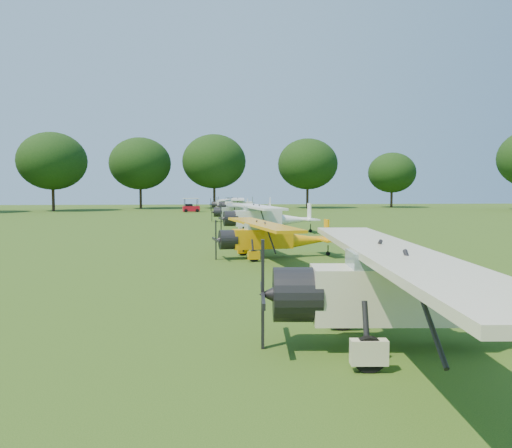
{
  "coord_description": "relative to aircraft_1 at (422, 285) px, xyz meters",
  "views": [
    {
      "loc": [
        -3.21,
        -30.71,
        3.35
      ],
      "look_at": [
        -0.54,
        -2.99,
        1.4
      ],
      "focal_mm": 35.0,
      "sensor_mm": 36.0,
      "label": 1
    }
  ],
  "objects": [
    {
      "name": "tree_belt",
      "position": [
        2.32,
        20.95,
        6.68
      ],
      "size": [
        137.36,
        130.27,
        14.52
      ],
      "color": "black",
      "rests_on": "ground"
    },
    {
      "name": "aircraft_2",
      "position": [
        -1.39,
        14.09,
        -0.24
      ],
      "size": [
        6.08,
        9.63,
        1.89
      ],
      "rotation": [
        0.0,
        0.0,
        0.16
      ],
      "color": "orange",
      "rests_on": "ground"
    },
    {
      "name": "aircraft_6",
      "position": [
        -1.29,
        67.21,
        -0.21
      ],
      "size": [
        6.23,
        9.86,
        1.94
      ],
      "rotation": [
        0.0,
        0.0,
        -0.17
      ],
      "color": "white",
      "rests_on": "ground"
    },
    {
      "name": "ground",
      "position": [
        -1.25,
        20.78,
        -1.35
      ],
      "size": [
        160.0,
        160.0,
        0.0
      ],
      "primitive_type": "plane",
      "color": "#244812",
      "rests_on": "ground"
    },
    {
      "name": "aircraft_7",
      "position": [
        0.37,
        79.19,
        -0.15
      ],
      "size": [
        6.52,
        10.38,
        2.04
      ],
      "rotation": [
        0.0,
        0.0,
        0.06
      ],
      "color": "silver",
      "rests_on": "ground"
    },
    {
      "name": "aircraft_3",
      "position": [
        -0.17,
        27.56,
        0.01
      ],
      "size": [
        7.43,
        11.8,
        2.32
      ],
      "rotation": [
        0.0,
        0.0,
        0.13
      ],
      "color": "white",
      "rests_on": "ground"
    },
    {
      "name": "aircraft_5",
      "position": [
        0.05,
        54.84,
        0.01
      ],
      "size": [
        7.41,
        11.8,
        2.32
      ],
      "rotation": [
        0.0,
        0.0,
        -0.06
      ],
      "color": "white",
      "rests_on": "ground"
    },
    {
      "name": "golf_cart",
      "position": [
        -7.01,
        63.82,
        -0.66
      ],
      "size": [
        2.59,
        1.83,
        2.04
      ],
      "rotation": [
        0.0,
        0.0,
        0.16
      ],
      "color": "red",
      "rests_on": "ground"
    },
    {
      "name": "aircraft_1",
      "position": [
        0.0,
        0.0,
        0.0
      ],
      "size": [
        7.36,
        11.72,
        2.3
      ],
      "rotation": [
        0.0,
        0.0,
        -0.09
      ],
      "color": "beige",
      "rests_on": "ground"
    },
    {
      "name": "aircraft_4",
      "position": [
        -1.22,
        41.43,
        -0.19
      ],
      "size": [
        6.3,
        10.01,
        1.98
      ],
      "rotation": [
        0.0,
        0.0,
        -0.03
      ],
      "color": "silver",
      "rests_on": "ground"
    }
  ]
}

